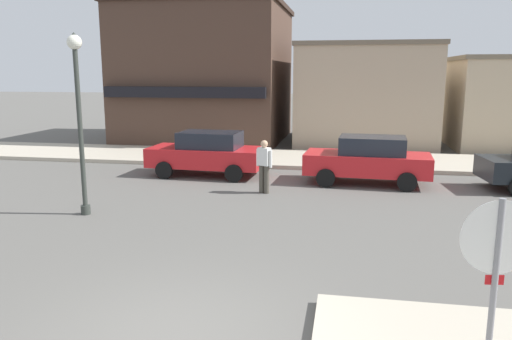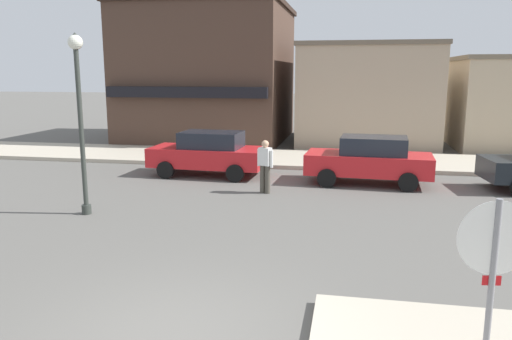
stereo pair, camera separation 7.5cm
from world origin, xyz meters
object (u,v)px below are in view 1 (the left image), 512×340
Objects in this scene: parked_car_second at (368,159)px; pedestrian_crossing_near at (264,165)px; stop_sign at (496,269)px; lamp_post at (78,99)px; parked_car_nearest at (207,153)px.

pedestrian_crossing_near is (-3.13, -1.88, 0.06)m from parked_car_second.
lamp_post is (-8.17, 5.96, 1.44)m from stop_sign.
lamp_post is at bearing -143.00° from pedestrian_crossing_near.
pedestrian_crossing_near is (-4.04, 9.08, -0.65)m from stop_sign.
parked_car_nearest is 3.26m from pedestrian_crossing_near.
lamp_post reaches higher than parked_car_nearest.
stop_sign is 11.02m from parked_car_second.
parked_car_nearest is at bearing 137.31° from pedestrian_crossing_near.
stop_sign is at bearing -66.03° from pedestrian_crossing_near.
parked_car_second is (5.52, -0.33, 0.00)m from parked_car_nearest.
stop_sign is 13.02m from parked_car_nearest.
lamp_post is 1.11× the size of parked_car_second.
parked_car_nearest is (-6.44, 11.29, -0.71)m from stop_sign.
stop_sign reaches higher than parked_car_nearest.
parked_car_nearest is at bearing 119.68° from stop_sign.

